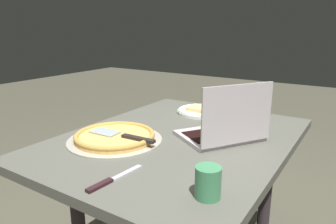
% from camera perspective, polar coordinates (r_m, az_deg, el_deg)
% --- Properties ---
extents(dining_table, '(1.16, 0.88, 0.75)m').
position_cam_1_polar(dining_table, '(1.37, 1.84, -8.31)').
color(dining_table, '#54544B').
rests_on(dining_table, ground_plane).
extents(laptop, '(0.40, 0.38, 0.25)m').
position_cam_1_polar(laptop, '(1.29, 10.27, -3.05)').
color(laptop, '#C0B6B9').
rests_on(laptop, dining_table).
extents(pizza_plate, '(0.26, 0.26, 0.04)m').
position_cam_1_polar(pizza_plate, '(1.70, 6.09, 0.25)').
color(pizza_plate, silver).
rests_on(pizza_plate, dining_table).
extents(pizza_tray, '(0.39, 0.39, 0.04)m').
position_cam_1_polar(pizza_tray, '(1.30, -9.68, -4.47)').
color(pizza_tray, '#AAA396').
rests_on(pizza_tray, dining_table).
extents(table_knife, '(0.22, 0.04, 0.01)m').
position_cam_1_polar(table_knife, '(0.98, -10.53, -12.21)').
color(table_knife, silver).
rests_on(table_knife, dining_table).
extents(drink_cup, '(0.07, 0.07, 0.09)m').
position_cam_1_polar(drink_cup, '(0.87, 7.32, -12.60)').
color(drink_cup, '#418A5B').
rests_on(drink_cup, dining_table).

